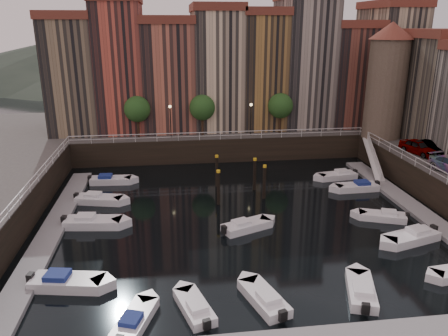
{
  "coord_description": "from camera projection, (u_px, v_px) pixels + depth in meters",
  "views": [
    {
      "loc": [
        -6.19,
        -35.69,
        16.48
      ],
      "look_at": [
        -1.09,
        4.0,
        3.27
      ],
      "focal_mm": 35.0,
      "sensor_mm": 36.0,
      "label": 1
    }
  ],
  "objects": [
    {
      "name": "ground",
      "position": [
        241.0,
        215.0,
        39.53
      ],
      "size": [
        200.0,
        200.0,
        0.0
      ],
      "primitive_type": "plane",
      "color": "black",
      "rests_on": "ground"
    },
    {
      "name": "quay_far",
      "position": [
        212.0,
        132.0,
        63.55
      ],
      "size": [
        80.0,
        20.0,
        3.0
      ],
      "primitive_type": "cube",
      "color": "black",
      "rests_on": "ground"
    },
    {
      "name": "dock_left",
      "position": [
        53.0,
        229.0,
        36.58
      ],
      "size": [
        2.0,
        28.0,
        0.35
      ],
      "primitive_type": "cube",
      "color": "gray",
      "rests_on": "ground"
    },
    {
      "name": "dock_right",
      "position": [
        415.0,
        209.0,
        40.5
      ],
      "size": [
        2.0,
        28.0,
        0.35
      ],
      "primitive_type": "cube",
      "color": "gray",
      "rests_on": "ground"
    },
    {
      "name": "mountains",
      "position": [
        191.0,
        52.0,
        140.86
      ],
      "size": [
        145.0,
        100.0,
        18.0
      ],
      "color": "#2D382D",
      "rests_on": "ground"
    },
    {
      "name": "far_terrace",
      "position": [
        238.0,
        67.0,
        58.63
      ],
      "size": [
        48.7,
        10.3,
        17.5
      ],
      "color": "#7F6C51",
      "rests_on": "quay_far"
    },
    {
      "name": "corner_tower",
      "position": [
        387.0,
        79.0,
        52.42
      ],
      "size": [
        5.2,
        5.2,
        13.8
      ],
      "color": "#6B5B4C",
      "rests_on": "quay_right"
    },
    {
      "name": "promenade_trees",
      "position": [
        208.0,
        108.0,
        54.45
      ],
      "size": [
        21.2,
        3.2,
        5.2
      ],
      "color": "black",
      "rests_on": "quay_far"
    },
    {
      "name": "street_lamps",
      "position": [
        211.0,
        115.0,
        53.76
      ],
      "size": [
        10.36,
        0.36,
        4.18
      ],
      "color": "black",
      "rests_on": "quay_far"
    },
    {
      "name": "railings",
      "position": [
        234.0,
        160.0,
        42.95
      ],
      "size": [
        36.08,
        34.04,
        0.52
      ],
      "color": "white",
      "rests_on": "ground"
    },
    {
      "name": "gangway",
      "position": [
        373.0,
        157.0,
        50.42
      ],
      "size": [
        2.78,
        8.32,
        3.73
      ],
      "color": "white",
      "rests_on": "ground"
    },
    {
      "name": "mooring_pilings",
      "position": [
        238.0,
        179.0,
        43.91
      ],
      "size": [
        5.03,
        5.26,
        3.78
      ],
      "color": "black",
      "rests_on": "ground"
    },
    {
      "name": "boat_left_1",
      "position": [
        66.0,
        282.0,
        28.62
      ],
      "size": [
        5.14,
        2.64,
        1.15
      ],
      "rotation": [
        0.0,
        0.0,
        -0.18
      ],
      "color": "white",
      "rests_on": "ground"
    },
    {
      "name": "boat_left_2",
      "position": [
        92.0,
        222.0,
        37.26
      ],
      "size": [
        5.17,
        2.42,
        1.16
      ],
      "rotation": [
        0.0,
        0.0,
        -0.12
      ],
      "color": "white",
      "rests_on": "ground"
    },
    {
      "name": "boat_left_3",
      "position": [
        98.0,
        199.0,
        42.21
      ],
      "size": [
        4.83,
        2.69,
        1.08
      ],
      "rotation": [
        0.0,
        0.0,
        -0.24
      ],
      "color": "white",
      "rests_on": "ground"
    },
    {
      "name": "boat_left_4",
      "position": [
        110.0,
        180.0,
        47.46
      ],
      "size": [
        4.66,
        1.94,
        1.06
      ],
      "rotation": [
        0.0,
        0.0,
        -0.06
      ],
      "color": "white",
      "rests_on": "ground"
    },
    {
      "name": "boat_right_1",
      "position": [
        412.0,
        237.0,
        34.71
      ],
      "size": [
        5.05,
        3.03,
        1.13
      ],
      "rotation": [
        0.0,
        0.0,
        3.43
      ],
      "color": "white",
      "rests_on": "ground"
    },
    {
      "name": "boat_right_2",
      "position": [
        383.0,
        216.0,
        38.58
      ],
      "size": [
        4.3,
        2.85,
        0.97
      ],
      "rotation": [
        0.0,
        0.0,
        2.78
      ],
      "color": "white",
      "rests_on": "ground"
    },
    {
      "name": "boat_right_3",
      "position": [
        357.0,
        187.0,
        45.44
      ],
      "size": [
        4.68,
        1.83,
        1.07
      ],
      "rotation": [
        0.0,
        0.0,
        3.17
      ],
      "color": "white",
      "rests_on": "ground"
    },
    {
      "name": "boat_right_4",
      "position": [
        338.0,
        175.0,
        48.9
      ],
      "size": [
        4.61,
        2.18,
        1.04
      ],
      "rotation": [
        0.0,
        0.0,
        3.27
      ],
      "color": "white",
      "rests_on": "ground"
    },
    {
      "name": "boat_near_0",
      "position": [
        135.0,
        320.0,
        25.02
      ],
      "size": [
        2.72,
        4.22,
        0.95
      ],
      "rotation": [
        0.0,
        0.0,
        1.23
      ],
      "color": "white",
      "rests_on": "ground"
    },
    {
      "name": "boat_near_1",
      "position": [
        195.0,
        308.0,
        26.15
      ],
      "size": [
        2.53,
        4.18,
        0.94
      ],
      "rotation": [
        0.0,
        0.0,
        1.87
      ],
      "color": "white",
      "rests_on": "ground"
    },
    {
      "name": "boat_near_2",
      "position": [
        265.0,
        299.0,
        26.95
      ],
      "size": [
        2.81,
        4.56,
        1.02
      ],
      "rotation": [
        0.0,
        0.0,
        1.88
      ],
      "color": "white",
      "rests_on": "ground"
    },
    {
      "name": "boat_near_3",
      "position": [
        361.0,
        291.0,
        27.74
      ],
      "size": [
        2.81,
        4.57,
        1.03
      ],
      "rotation": [
        0.0,
        0.0,
        1.27
      ],
      "color": "white",
      "rests_on": "ground"
    },
    {
      "name": "car_a",
      "position": [
        419.0,
        148.0,
        47.08
      ],
      "size": [
        2.99,
        4.88,
        1.55
      ],
      "primitive_type": "imported",
      "rotation": [
        0.0,
        0.0,
        0.27
      ],
      "color": "gray",
      "rests_on": "quay_right"
    },
    {
      "name": "car_b",
      "position": [
        428.0,
        149.0,
        47.1
      ],
      "size": [
        2.86,
        4.54,
        1.41
      ],
      "primitive_type": "imported",
      "rotation": [
        0.0,
        0.0,
        0.34
      ],
      "color": "gray",
      "rests_on": "quay_right"
    },
    {
      "name": "boat_extra_136",
      "position": [
        246.0,
        226.0,
        36.66
      ],
      "size": [
        4.55,
        3.12,
        1.03
      ],
      "rotation": [
        0.0,
        0.0,
        0.39
      ],
      "color": "white",
      "rests_on": "ground"
    }
  ]
}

